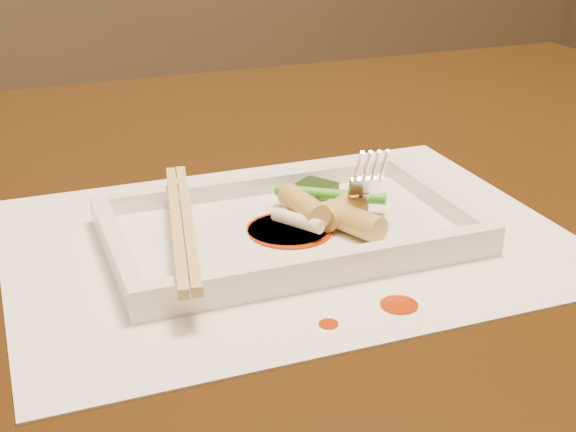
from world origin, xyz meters
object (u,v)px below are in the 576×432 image
object	(u,v)px
chopstick_a	(176,223)
fork	(368,114)
plate_base	(288,234)
table	(184,330)
placemat	(288,239)

from	to	relation	value
chopstick_a	fork	distance (m)	0.16
plate_base	fork	xyz separation A→B (m)	(0.07, 0.02, 0.08)
table	plate_base	xyz separation A→B (m)	(0.07, -0.07, 0.11)
plate_base	chopstick_a	world-z (taller)	chopstick_a
placemat	fork	distance (m)	0.11
chopstick_a	fork	size ratio (longest dim) A/B	1.45
table	fork	distance (m)	0.23
plate_base	fork	world-z (taller)	fork
plate_base	fork	distance (m)	0.11
table	chopstick_a	world-z (taller)	chopstick_a
placemat	chopstick_a	world-z (taller)	chopstick_a
table	plate_base	world-z (taller)	plate_base
table	chopstick_a	xyz separation A→B (m)	(-0.02, -0.07, 0.13)
table	chopstick_a	size ratio (longest dim) A/B	6.91
placemat	fork	size ratio (longest dim) A/B	2.86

